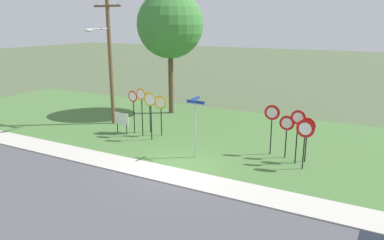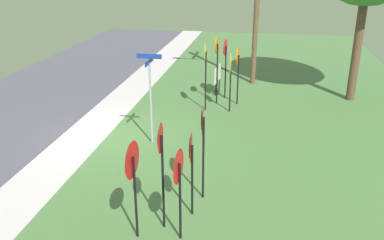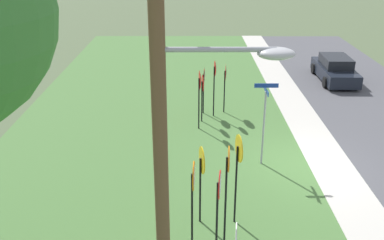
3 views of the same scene
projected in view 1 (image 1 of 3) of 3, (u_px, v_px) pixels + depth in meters
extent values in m
plane|color=#4C5B3D|center=(176.00, 169.00, 17.02)|extent=(160.00, 160.00, 0.00)
cube|color=#4C4C51|center=(105.00, 215.00, 12.94)|extent=(44.00, 6.40, 0.01)
cube|color=#BCB7AD|center=(166.00, 174.00, 16.33)|extent=(44.00, 1.60, 0.06)
cube|color=#477038|center=(228.00, 135.00, 22.11)|extent=(44.00, 12.00, 0.04)
cylinder|color=black|center=(142.00, 115.00, 21.48)|extent=(0.06, 0.06, 2.55)
cylinder|color=orange|center=(141.00, 94.00, 21.13)|extent=(0.67, 0.07, 0.66)
cylinder|color=white|center=(141.00, 94.00, 21.12)|extent=(0.52, 0.04, 0.52)
cylinder|color=black|center=(134.00, 114.00, 22.11)|extent=(0.06, 0.06, 2.30)
cylinder|color=red|center=(133.00, 96.00, 21.79)|extent=(0.69, 0.11, 0.69)
cylinder|color=white|center=(133.00, 96.00, 21.78)|extent=(0.53, 0.08, 0.54)
cylinder|color=black|center=(161.00, 118.00, 21.67)|extent=(0.06, 0.06, 2.04)
cylinder|color=gold|center=(161.00, 102.00, 21.39)|extent=(0.76, 0.15, 0.77)
cylinder|color=white|center=(160.00, 102.00, 21.37)|extent=(0.59, 0.11, 0.60)
cylinder|color=black|center=(150.00, 115.00, 22.30)|extent=(0.06, 0.06, 2.11)
cylinder|color=orange|center=(149.00, 99.00, 22.01)|extent=(0.76, 0.08, 0.76)
cylinder|color=white|center=(149.00, 99.00, 22.00)|extent=(0.59, 0.05, 0.59)
cylinder|color=black|center=(151.00, 119.00, 20.79)|extent=(0.06, 0.06, 2.41)
cylinder|color=gold|center=(150.00, 99.00, 20.46)|extent=(0.76, 0.14, 0.77)
cylinder|color=white|center=(150.00, 99.00, 20.45)|extent=(0.59, 0.09, 0.60)
cylinder|color=black|center=(306.00, 143.00, 17.55)|extent=(0.06, 0.06, 1.87)
cone|color=red|center=(307.00, 126.00, 17.30)|extent=(0.77, 0.10, 0.77)
cone|color=silver|center=(307.00, 126.00, 17.28)|extent=(0.52, 0.06, 0.52)
cylinder|color=black|center=(271.00, 133.00, 18.52)|extent=(0.06, 0.06, 2.24)
cone|color=red|center=(272.00, 113.00, 18.22)|extent=(0.76, 0.11, 0.76)
cone|color=silver|center=(272.00, 113.00, 18.21)|extent=(0.52, 0.07, 0.52)
cylinder|color=black|center=(304.00, 148.00, 16.67)|extent=(0.06, 0.06, 1.99)
cone|color=red|center=(305.00, 129.00, 16.40)|extent=(0.83, 0.08, 0.83)
cone|color=white|center=(305.00, 129.00, 16.38)|extent=(0.56, 0.05, 0.56)
cylinder|color=black|center=(286.00, 140.00, 18.09)|extent=(0.06, 0.06, 1.85)
cone|color=red|center=(287.00, 123.00, 17.83)|extent=(0.73, 0.10, 0.73)
cone|color=silver|center=(287.00, 123.00, 17.82)|extent=(0.50, 0.06, 0.50)
cylinder|color=black|center=(297.00, 140.00, 17.27)|extent=(0.06, 0.06, 2.32)
cone|color=red|center=(298.00, 117.00, 16.95)|extent=(0.68, 0.07, 0.68)
cone|color=silver|center=(298.00, 118.00, 16.93)|extent=(0.46, 0.05, 0.46)
cylinder|color=#9EA0A8|center=(195.00, 131.00, 18.03)|extent=(0.07, 0.07, 2.71)
cylinder|color=#9EA0A8|center=(196.00, 103.00, 17.68)|extent=(0.09, 0.09, 0.03)
cube|color=navy|center=(196.00, 102.00, 17.66)|extent=(0.96, 0.02, 0.15)
cube|color=navy|center=(196.00, 99.00, 17.62)|extent=(0.02, 0.82, 0.15)
cylinder|color=brown|center=(110.00, 59.00, 23.45)|extent=(0.24, 0.24, 8.44)
cube|color=brown|center=(107.00, 6.00, 22.63)|extent=(2.10, 0.12, 0.12)
cylinder|color=gray|center=(97.00, 5.00, 23.00)|extent=(0.09, 0.09, 0.10)
cylinder|color=gray|center=(118.00, 4.00, 22.21)|extent=(0.09, 0.09, 0.10)
cylinder|color=#9EA0A8|center=(99.00, 29.00, 22.24)|extent=(0.08, 1.73, 0.08)
ellipsoid|color=#B7B7BC|center=(89.00, 30.00, 21.52)|extent=(0.40, 0.56, 0.18)
cylinder|color=black|center=(118.00, 128.00, 22.48)|extent=(0.05, 0.05, 0.55)
cylinder|color=black|center=(127.00, 130.00, 22.06)|extent=(0.05, 0.05, 0.55)
cube|color=white|center=(122.00, 119.00, 22.11)|extent=(1.10, 0.15, 0.70)
cylinder|color=brown|center=(171.00, 78.00, 26.70)|extent=(0.36, 0.36, 5.14)
sphere|color=#3D7F38|center=(170.00, 25.00, 25.74)|extent=(4.65, 4.65, 4.65)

